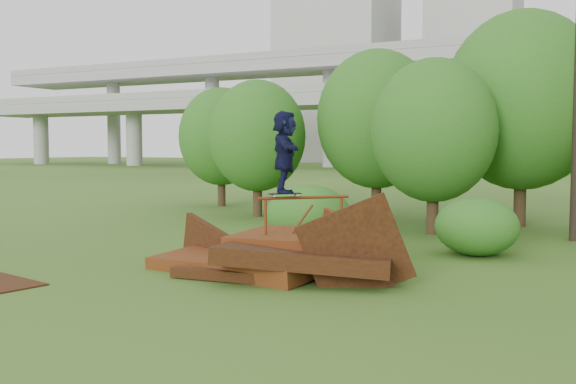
% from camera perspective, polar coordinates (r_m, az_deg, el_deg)
% --- Properties ---
extents(ground, '(240.00, 240.00, 0.00)m').
position_cam_1_polar(ground, '(11.70, -0.92, -8.58)').
color(ground, '#2D5116').
rests_on(ground, ground).
extents(scrap_pile, '(5.83, 3.20, 2.17)m').
position_cam_1_polar(scrap_pile, '(12.96, -1.16, -5.74)').
color(scrap_pile, '#421F0B').
rests_on(scrap_pile, ground).
extents(grind_rail, '(1.44, 1.43, 1.54)m').
position_cam_1_polar(grind_rail, '(13.27, 1.45, -2.37)').
color(grind_rail, '#63280F').
rests_on(grind_rail, ground).
extents(skateboard, '(0.61, 0.61, 0.07)m').
position_cam_1_polar(skateboard, '(13.09, -0.29, -0.16)').
color(skateboard, black).
rests_on(skateboard, grind_rail).
extents(skater, '(1.18, 1.60, 1.68)m').
position_cam_1_polar(skater, '(13.06, -0.29, 3.58)').
color(skater, black).
rests_on(skater, skateboard).
extents(tree_0, '(3.55, 3.55, 5.01)m').
position_cam_1_polar(tree_0, '(23.54, -2.74, 5.00)').
color(tree_0, black).
rests_on(tree_0, ground).
extents(tree_1, '(4.36, 4.36, 6.07)m').
position_cam_1_polar(tree_1, '(23.46, 7.93, 6.42)').
color(tree_1, black).
rests_on(tree_1, ground).
extents(tree_2, '(3.65, 3.65, 5.14)m').
position_cam_1_polar(tree_2, '(19.18, 12.83, 5.36)').
color(tree_2, black).
rests_on(tree_2, ground).
extents(tree_3, '(4.97, 4.97, 6.90)m').
position_cam_1_polar(tree_3, '(21.92, 20.11, 7.64)').
color(tree_3, black).
rests_on(tree_3, ground).
extents(tree_6, '(3.66, 3.66, 5.12)m').
position_cam_1_polar(tree_6, '(27.85, -5.96, 4.92)').
color(tree_6, black).
rests_on(tree_6, ground).
extents(shrub_left, '(2.27, 2.10, 1.57)m').
position_cam_1_polar(shrub_left, '(16.63, 1.84, -2.09)').
color(shrub_left, '#194D14').
rests_on(shrub_left, ground).
extents(shrub_right, '(1.95, 1.79, 1.38)m').
position_cam_1_polar(shrub_right, '(15.70, 16.43, -2.96)').
color(shrub_right, '#194D14').
rests_on(shrub_right, ground).
extents(freeway_overpass, '(160.00, 15.00, 13.70)m').
position_cam_1_polar(freeway_overpass, '(73.63, 22.82, 9.75)').
color(freeway_overpass, gray).
rests_on(freeway_overpass, ground).
extents(building_left, '(18.00, 16.00, 35.00)m').
position_cam_1_polar(building_left, '(114.66, 4.42, 11.48)').
color(building_left, '#9E9E99').
rests_on(building_left, ground).
extents(building_right, '(14.00, 14.00, 28.00)m').
position_cam_1_polar(building_right, '(114.69, 16.15, 9.57)').
color(building_right, '#9E9E99').
rests_on(building_right, ground).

